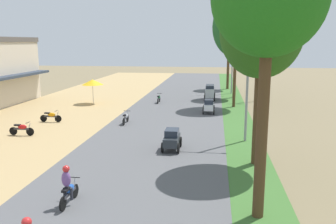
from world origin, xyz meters
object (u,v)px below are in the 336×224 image
object	(u,v)px
vendor_umbrella	(93,82)
car_van_silver	(210,91)
motorbike_ahead_fifth	(159,98)
parked_motorbike_sixth	(22,128)
median_tree_third	(236,27)
streetlamp_near	(248,72)
median_tree_fifth	(229,38)
parked_motorbike_seventh	(51,116)
streetlamp_mid	(232,60)
utility_pole_near	(265,56)
median_tree_fourth	(236,33)
median_tree_second	(261,32)
motorbike_ahead_third	(68,186)
motorbike_ahead_fourth	(126,117)
car_hatchback_white	(209,106)
car_hatchback_charcoal	(172,139)

from	to	relation	value
vendor_umbrella	car_van_silver	distance (m)	12.75
motorbike_ahead_fifth	parked_motorbike_sixth	bearing A→B (deg)	-116.63
median_tree_third	streetlamp_near	bearing A→B (deg)	-89.30
median_tree_fifth	motorbike_ahead_fifth	size ratio (longest dim) A/B	4.79
parked_motorbike_seventh	streetlamp_mid	bearing A→B (deg)	50.83
streetlamp_near	utility_pole_near	size ratio (longest dim) A/B	0.83
median_tree_fourth	median_tree_fifth	distance (m)	7.69
median_tree_second	streetlamp_near	size ratio (longest dim) A/B	1.19
median_tree_second	streetlamp_near	bearing A→B (deg)	92.37
motorbike_ahead_fifth	streetlamp_mid	bearing A→B (deg)	46.29
motorbike_ahead_fifth	median_tree_fourth	bearing A→B (deg)	31.13
median_tree_fourth	car_van_silver	size ratio (longest dim) A/B	4.04
median_tree_fifth	streetlamp_mid	bearing A→B (deg)	-85.29
motorbike_ahead_third	motorbike_ahead_fourth	bearing A→B (deg)	95.17
median_tree_second	car_hatchback_white	size ratio (longest dim) A/B	4.63
median_tree_fourth	car_hatchback_white	bearing A→B (deg)	-105.53
streetlamp_mid	motorbike_ahead_fifth	bearing A→B (deg)	-133.71
utility_pole_near	motorbike_ahead_third	distance (m)	30.51
vendor_umbrella	median_tree_second	distance (m)	23.07
utility_pole_near	parked_motorbike_sixth	bearing A→B (deg)	-135.41
streetlamp_near	car_hatchback_charcoal	size ratio (longest dim) A/B	3.88
median_tree_fifth	motorbike_ahead_fourth	bearing A→B (deg)	-110.84
utility_pole_near	motorbike_ahead_fourth	xyz separation A→B (m)	(-12.32, -13.83, -4.28)
parked_motorbike_seventh	motorbike_ahead_third	distance (m)	15.99
streetlamp_mid	utility_pole_near	xyz separation A→B (m)	(3.36, -4.51, 0.68)
parked_motorbike_seventh	car_hatchback_white	size ratio (longest dim) A/B	0.90
median_tree_fourth	car_van_silver	bearing A→B (deg)	-140.75
vendor_umbrella	utility_pole_near	world-z (taller)	utility_pole_near
streetlamp_mid	car_van_silver	distance (m)	6.97
parked_motorbike_sixth	car_hatchback_white	bearing A→B (deg)	37.24
motorbike_ahead_third	motorbike_ahead_fifth	size ratio (longest dim) A/B	1.00
car_hatchback_charcoal	motorbike_ahead_fifth	world-z (taller)	car_hatchback_charcoal
car_hatchback_white	motorbike_ahead_third	distance (m)	20.15
median_tree_fourth	median_tree_fifth	bearing A→B (deg)	93.90
motorbike_ahead_fifth	car_van_silver	bearing A→B (deg)	26.23
car_hatchback_charcoal	car_hatchback_white	xyz separation A→B (m)	(1.96, 11.58, 0.00)
median_tree_second	vendor_umbrella	bearing A→B (deg)	131.01
median_tree_fourth	utility_pole_near	bearing A→B (deg)	-19.34
car_van_silver	streetlamp_near	bearing A→B (deg)	-81.09
motorbike_ahead_third	motorbike_ahead_fifth	bearing A→B (deg)	90.56
streetlamp_mid	motorbike_ahead_fourth	xyz separation A→B (m)	(-8.96, -18.34, -3.60)
parked_motorbike_seventh	streetlamp_mid	world-z (taller)	streetlamp_mid
streetlamp_near	motorbike_ahead_third	world-z (taller)	streetlamp_near
parked_motorbike_seventh	car_hatchback_white	bearing A→B (deg)	23.03
car_hatchback_charcoal	car_hatchback_white	size ratio (longest dim) A/B	1.00
median_tree_second	motorbike_ahead_fourth	size ratio (longest dim) A/B	5.16
utility_pole_near	motorbike_ahead_third	bearing A→B (deg)	-111.37
median_tree_fifth	car_hatchback_white	bearing A→B (deg)	-97.19
utility_pole_near	car_van_silver	world-z (taller)	utility_pole_near
median_tree_third	motorbike_ahead_fourth	xyz separation A→B (m)	(-8.80, -8.74, -7.23)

